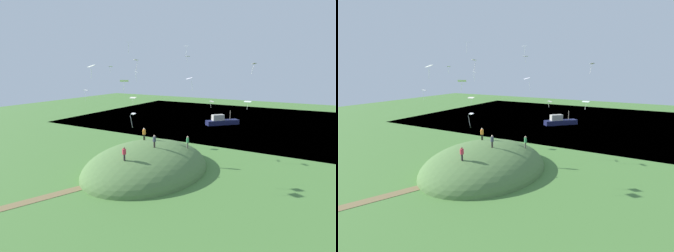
% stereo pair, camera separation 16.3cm
% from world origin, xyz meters
% --- Properties ---
extents(ground_plane, '(160.00, 160.00, 0.00)m').
position_xyz_m(ground_plane, '(0.00, 0.00, 0.00)').
color(ground_plane, '#467534').
extents(lake_water, '(56.26, 80.00, 0.40)m').
position_xyz_m(lake_water, '(-32.66, 0.00, -0.20)').
color(lake_water, teal).
rests_on(lake_water, ground_plane).
extents(grass_hill, '(20.18, 16.06, 7.07)m').
position_xyz_m(grass_hill, '(10.55, 1.98, 0.00)').
color(grass_hill, '#4D6F3B').
rests_on(grass_hill, ground_plane).
extents(dirt_path, '(14.85, 7.38, 0.04)m').
position_xyz_m(dirt_path, '(22.68, -2.51, 0.02)').
color(dirt_path, olive).
rests_on(dirt_path, ground_plane).
extents(boat_on_lake, '(7.38, 7.31, 3.50)m').
position_xyz_m(boat_on_lake, '(-23.85, 1.24, 0.89)').
color(boat_on_lake, '#171B3F').
rests_on(boat_on_lake, lake_water).
extents(person_watching_kites, '(0.60, 0.60, 1.71)m').
position_xyz_m(person_watching_kites, '(11.09, 3.61, 4.53)').
color(person_watching_kites, '#392D2C').
rests_on(person_watching_kites, grass_hill).
extents(person_with_child, '(0.51, 0.51, 1.81)m').
position_xyz_m(person_with_child, '(6.67, 6.42, 3.77)').
color(person_with_child, '#515143').
rests_on(person_with_child, grass_hill).
extents(person_walking_path, '(0.62, 0.62, 1.70)m').
position_xyz_m(person_walking_path, '(16.10, 2.50, 4.00)').
color(person_walking_path, black).
rests_on(person_walking_path, grass_hill).
extents(person_on_hilltop, '(0.55, 0.55, 1.84)m').
position_xyz_m(person_on_hilltop, '(8.17, -0.05, 4.47)').
color(person_on_hilltop, black).
rests_on(person_on_hilltop, grass_hill).
extents(kite_0, '(0.98, 0.71, 1.12)m').
position_xyz_m(kite_0, '(-2.26, 6.52, 8.42)').
color(kite_0, white).
extents(kite_1, '(0.62, 0.75, 1.39)m').
position_xyz_m(kite_1, '(1.79, -11.67, 14.08)').
color(kite_1, white).
extents(kite_2, '(1.19, 1.26, 1.45)m').
position_xyz_m(kite_2, '(13.79, 1.01, 12.30)').
color(kite_2, white).
extents(kite_3, '(1.05, 0.90, 1.80)m').
position_xyz_m(kite_3, '(4.53, -3.93, 13.19)').
color(kite_3, white).
extents(kite_4, '(1.19, 1.11, 1.54)m').
position_xyz_m(kite_4, '(11.04, 8.61, 12.63)').
color(kite_4, white).
extents(kite_5, '(0.90, 1.20, 1.36)m').
position_xyz_m(kite_5, '(-2.61, 12.39, 8.69)').
color(kite_5, white).
extents(kite_6, '(1.03, 0.87, 1.75)m').
position_xyz_m(kite_6, '(7.92, -11.85, 10.19)').
color(kite_6, silver).
extents(kite_7, '(0.65, 0.73, 2.22)m').
position_xyz_m(kite_7, '(8.74, -1.61, 7.05)').
color(kite_7, white).
extents(kite_8, '(1.16, 1.20, 1.12)m').
position_xyz_m(kite_8, '(-6.56, -0.16, 16.04)').
color(kite_8, white).
extents(kite_9, '(1.19, 1.33, 1.61)m').
position_xyz_m(kite_9, '(16.27, -1.90, 14.08)').
color(kite_9, silver).
extents(kite_10, '(1.21, 1.35, 1.85)m').
position_xyz_m(kite_10, '(1.58, -7.29, 18.21)').
color(kite_10, white).
extents(kite_11, '(0.87, 0.94, 1.45)m').
position_xyz_m(kite_11, '(-4.89, 0.38, 17.68)').
color(kite_11, white).
extents(kite_12, '(1.00, 1.25, 1.52)m').
position_xyz_m(kite_12, '(1.45, -7.04, 8.65)').
color(kite_12, silver).
extents(kite_13, '(1.02, 1.12, 1.96)m').
position_xyz_m(kite_13, '(5.35, -3.31, 15.04)').
color(kite_13, white).
extents(kite_14, '(0.93, 0.80, 1.76)m').
position_xyz_m(kite_14, '(-5.49, 12.35, 14.51)').
color(kite_14, white).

